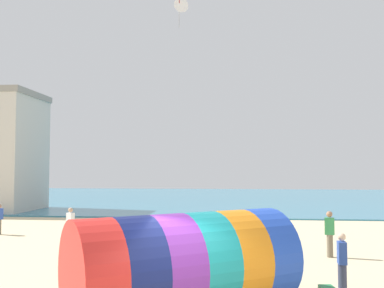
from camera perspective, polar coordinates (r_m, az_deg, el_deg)
sea at (r=49.57m, az=4.97°, el=-7.19°), size 120.00×40.00×0.10m
giant_inflatable_tube at (r=10.62m, az=-0.98°, el=-15.71°), size 5.80×5.05×2.43m
kite_handler at (r=13.11m, az=19.38°, el=-14.70°), size 0.24×0.37×1.69m
kite_white_delta at (r=24.72m, az=-1.73°, el=17.66°), size 1.08×1.10×1.54m
bystander_near_water at (r=18.06m, az=17.88°, el=-11.27°), size 0.41×0.31×1.80m
bystander_mid_beach at (r=21.06m, az=-15.92°, el=-10.37°), size 0.42×0.37×1.65m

